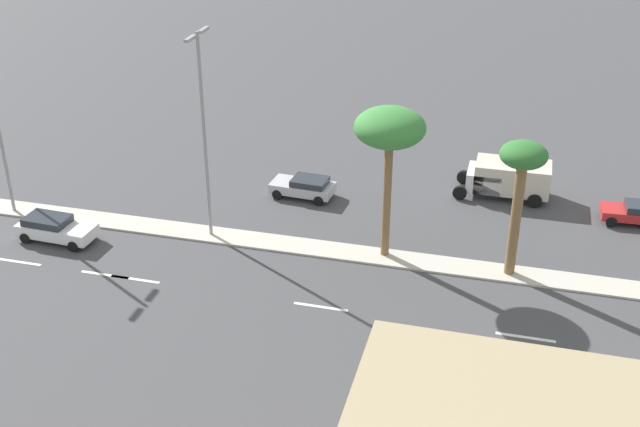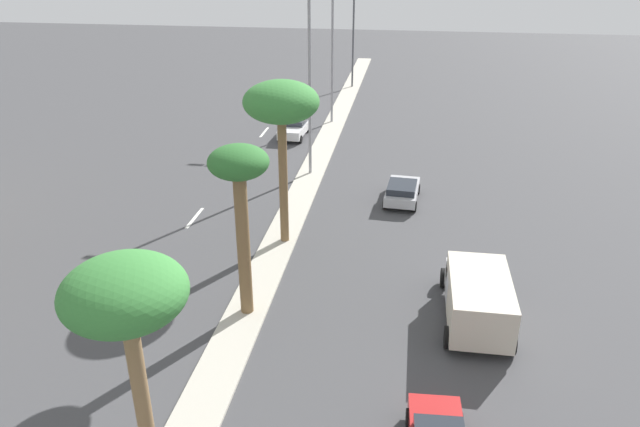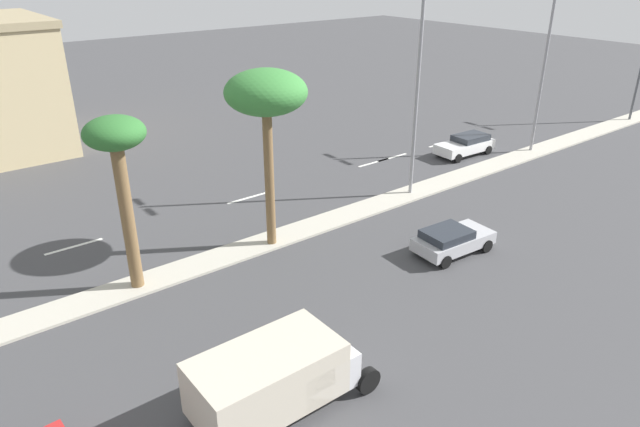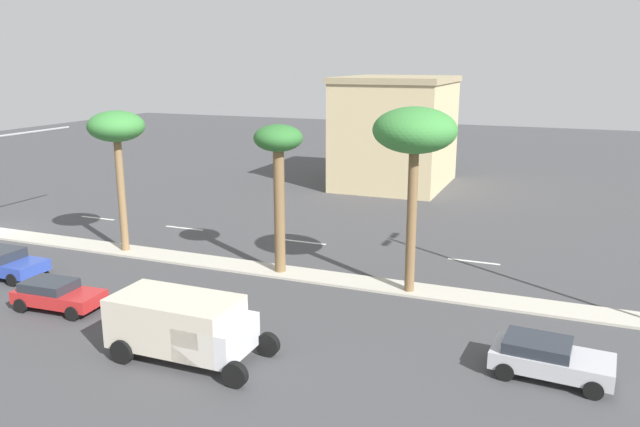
{
  "view_description": "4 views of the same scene",
  "coord_description": "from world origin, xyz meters",
  "px_view_note": "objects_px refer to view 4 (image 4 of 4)",
  "views": [
    {
      "loc": [
        -38.04,
        21.11,
        22.67
      ],
      "look_at": [
        -2.6,
        30.47,
        3.71
      ],
      "focal_mm": 44.94,
      "sensor_mm": 36.0,
      "label": 1
    },
    {
      "loc": [
        6.45,
        -0.23,
        14.76
      ],
      "look_at": [
        2.72,
        24.12,
        3.39
      ],
      "focal_mm": 33.23,
      "sensor_mm": 36.0,
      "label": 2
    },
    {
      "loc": [
        21.68,
        13.91,
        13.29
      ],
      "look_at": [
        1.63,
        29.51,
        1.63
      ],
      "focal_mm": 31.91,
      "sensor_mm": 36.0,
      "label": 3
    },
    {
      "loc": [
        27.45,
        33.87,
        10.69
      ],
      "look_at": [
        -0.84,
        22.52,
        3.13
      ],
      "focal_mm": 34.9,
      "sensor_mm": 36.0,
      "label": 4
    }
  ],
  "objects_px": {
    "palm_tree_trailing": "(278,153)",
    "sedan_silver_inboard": "(548,358)",
    "palm_tree_right": "(116,131)",
    "box_truck": "(186,325)",
    "commercial_building": "(396,131)",
    "sedan_red_outboard": "(57,294)",
    "sedan_blue_rear": "(4,262)",
    "palm_tree_leading": "(415,134)"
  },
  "relations": [
    {
      "from": "palm_tree_right",
      "to": "palm_tree_leading",
      "type": "bearing_deg",
      "value": 89.15
    },
    {
      "from": "commercial_building",
      "to": "sedan_red_outboard",
      "type": "xyz_separation_m",
      "value": [
        32.85,
        -6.33,
        -3.98
      ]
    },
    {
      "from": "palm_tree_trailing",
      "to": "palm_tree_leading",
      "type": "relative_size",
      "value": 0.88
    },
    {
      "from": "box_truck",
      "to": "commercial_building",
      "type": "bearing_deg",
      "value": -177.43
    },
    {
      "from": "palm_tree_trailing",
      "to": "box_truck",
      "type": "height_order",
      "value": "palm_tree_trailing"
    },
    {
      "from": "palm_tree_trailing",
      "to": "palm_tree_leading",
      "type": "bearing_deg",
      "value": 87.95
    },
    {
      "from": "palm_tree_right",
      "to": "box_truck",
      "type": "xyz_separation_m",
      "value": [
        9.74,
        10.62,
        -5.63
      ]
    },
    {
      "from": "palm_tree_leading",
      "to": "sedan_red_outboard",
      "type": "height_order",
      "value": "palm_tree_leading"
    },
    {
      "from": "commercial_building",
      "to": "sedan_silver_inboard",
      "type": "height_order",
      "value": "commercial_building"
    },
    {
      "from": "palm_tree_right",
      "to": "box_truck",
      "type": "bearing_deg",
      "value": 47.47
    },
    {
      "from": "sedan_blue_rear",
      "to": "box_truck",
      "type": "distance_m",
      "value": 14.22
    },
    {
      "from": "palm_tree_trailing",
      "to": "sedan_blue_rear",
      "type": "distance_m",
      "value": 15.0
    },
    {
      "from": "commercial_building",
      "to": "palm_tree_leading",
      "type": "distance_m",
      "value": 26.39
    },
    {
      "from": "palm_tree_leading",
      "to": "palm_tree_right",
      "type": "bearing_deg",
      "value": -90.85
    },
    {
      "from": "palm_tree_trailing",
      "to": "box_truck",
      "type": "relative_size",
      "value": 1.27
    },
    {
      "from": "commercial_building",
      "to": "palm_tree_trailing",
      "type": "distance_m",
      "value": 24.95
    },
    {
      "from": "sedan_silver_inboard",
      "to": "sedan_blue_rear",
      "type": "xyz_separation_m",
      "value": [
        -0.69,
        -25.98,
        0.02
      ]
    },
    {
      "from": "sedan_red_outboard",
      "to": "sedan_blue_rear",
      "type": "xyz_separation_m",
      "value": [
        -2.33,
        -5.71,
        0.04
      ]
    },
    {
      "from": "commercial_building",
      "to": "palm_tree_leading",
      "type": "bearing_deg",
      "value": 16.71
    },
    {
      "from": "palm_tree_leading",
      "to": "sedan_blue_rear",
      "type": "relative_size",
      "value": 2.17
    },
    {
      "from": "palm_tree_right",
      "to": "box_truck",
      "type": "distance_m",
      "value": 15.47
    },
    {
      "from": "sedan_silver_inboard",
      "to": "box_truck",
      "type": "height_order",
      "value": "box_truck"
    },
    {
      "from": "palm_tree_leading",
      "to": "box_truck",
      "type": "height_order",
      "value": "palm_tree_leading"
    },
    {
      "from": "palm_tree_trailing",
      "to": "sedan_silver_inboard",
      "type": "bearing_deg",
      "value": 64.45
    },
    {
      "from": "palm_tree_leading",
      "to": "sedan_blue_rear",
      "type": "height_order",
      "value": "palm_tree_leading"
    },
    {
      "from": "commercial_building",
      "to": "sedan_silver_inboard",
      "type": "bearing_deg",
      "value": 24.06
    },
    {
      "from": "sedan_silver_inboard",
      "to": "box_truck",
      "type": "relative_size",
      "value": 0.7
    },
    {
      "from": "sedan_blue_rear",
      "to": "palm_tree_leading",
      "type": "bearing_deg",
      "value": 105.38
    },
    {
      "from": "palm_tree_trailing",
      "to": "sedan_silver_inboard",
      "type": "relative_size",
      "value": 1.83
    },
    {
      "from": "sedan_silver_inboard",
      "to": "palm_tree_right",
      "type": "bearing_deg",
      "value": -105.36
    },
    {
      "from": "box_truck",
      "to": "sedan_silver_inboard",
      "type": "bearing_deg",
      "value": 105.46
    },
    {
      "from": "sedan_silver_inboard",
      "to": "sedan_blue_rear",
      "type": "height_order",
      "value": "sedan_blue_rear"
    },
    {
      "from": "palm_tree_right",
      "to": "sedan_red_outboard",
      "type": "bearing_deg",
      "value": 18.95
    },
    {
      "from": "palm_tree_trailing",
      "to": "commercial_building",
      "type": "bearing_deg",
      "value": -178.36
    },
    {
      "from": "sedan_red_outboard",
      "to": "sedan_silver_inboard",
      "type": "relative_size",
      "value": 0.96
    },
    {
      "from": "palm_tree_right",
      "to": "palm_tree_trailing",
      "type": "xyz_separation_m",
      "value": [
        0.0,
        9.78,
        -0.66
      ]
    },
    {
      "from": "sedan_blue_rear",
      "to": "box_truck",
      "type": "relative_size",
      "value": 0.67
    },
    {
      "from": "commercial_building",
      "to": "sedan_red_outboard",
      "type": "relative_size",
      "value": 2.86
    },
    {
      "from": "palm_tree_trailing",
      "to": "palm_tree_leading",
      "type": "distance_m",
      "value": 6.94
    },
    {
      "from": "sedan_red_outboard",
      "to": "sedan_blue_rear",
      "type": "distance_m",
      "value": 6.17
    },
    {
      "from": "palm_tree_right",
      "to": "palm_tree_trailing",
      "type": "distance_m",
      "value": 9.8
    },
    {
      "from": "palm_tree_right",
      "to": "palm_tree_trailing",
      "type": "relative_size",
      "value": 1.05
    }
  ]
}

